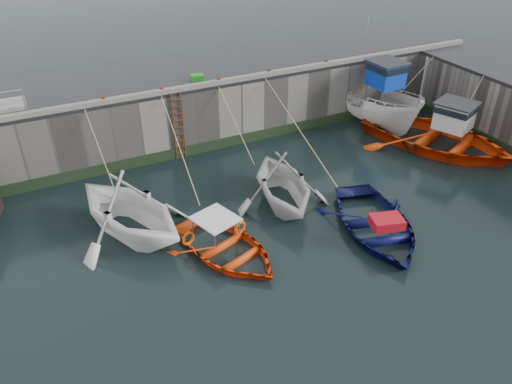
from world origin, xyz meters
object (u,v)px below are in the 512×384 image
bollard_b (162,90)px  bollard_d (269,72)px  boat_far_white (374,103)px  bollard_a (104,100)px  fish_crate (197,78)px  boat_near_white (132,234)px  ladder (179,127)px  boat_near_blue (226,253)px  bollard_e (326,63)px  bollard_c (219,80)px  boat_near_blacktrim (282,203)px  boat_far_orange (437,137)px  boat_near_navy (374,230)px

bollard_b → bollard_d: (5.30, 0.00, 0.00)m
boat_far_white → bollard_a: size_ratio=23.88×
fish_crate → bollard_d: 3.46m
boat_far_white → fish_crate: boat_far_white is taller
bollard_d → fish_crate: bearing=166.5°
bollard_a → boat_near_white: bearing=-96.5°
bollard_a → bollard_b: same height
ladder → fish_crate: size_ratio=5.44×
boat_far_white → boat_near_blue: bearing=-153.1°
bollard_a → bollard_e: bearing=0.0°
fish_crate → bollard_a: bearing=-156.9°
boat_near_blue → bollard_c: (3.11, 7.72, 3.30)m
boat_far_white → bollard_b: boat_far_white is taller
fish_crate → bollard_b: fish_crate is taller
fish_crate → bollard_a: fish_crate is taller
bollard_a → bollard_c: bearing=0.0°
boat_near_blue → boat_near_blacktrim: (3.29, 1.92, 0.00)m
boat_near_blacktrim → boat_far_orange: bearing=17.1°
boat_near_white → boat_near_navy: 9.01m
boat_far_white → boat_near_white: bearing=-167.1°
boat_near_blue → fish_crate: size_ratio=7.70×
boat_near_navy → ladder: bearing=133.6°
boat_near_navy → bollard_b: bollard_b is taller
ladder → boat_far_white: 10.59m
boat_far_white → boat_near_navy: bearing=-130.3°
bollard_b → boat_far_orange: bearing=-21.8°
boat_near_blue → fish_crate: fish_crate is taller
boat_near_blacktrim → bollard_d: bearing=78.2°
boat_far_orange → bollard_e: boat_far_orange is taller
boat_near_white → boat_far_orange: boat_far_orange is taller
boat_near_blacktrim → boat_far_orange: boat_far_orange is taller
ladder → fish_crate: 2.51m
bollard_a → bollard_b: size_ratio=1.00×
fish_crate → bollard_b: (-1.94, -0.80, -0.00)m
ladder → boat_near_navy: bearing=-62.1°
ladder → bollard_e: size_ratio=11.43×
boat_far_orange → bollard_e: (-3.51, 4.80, 2.81)m
boat_near_blue → bollard_e: bollard_e is taller
boat_far_orange → fish_crate: (-10.08, 5.60, 2.81)m
bollard_a → bollard_e: 11.00m
boat_near_blacktrim → fish_crate: (-0.94, 6.60, 3.30)m
ladder → boat_near_blue: bearing=-97.0°
boat_near_white → boat_far_white: 14.78m
bollard_b → ladder: bearing=-33.9°
boat_far_orange → bollard_d: (-6.71, 4.80, 2.81)m
boat_far_white → bollard_a: bearing=172.3°
boat_near_blacktrim → fish_crate: fish_crate is taller
bollard_a → bollard_d: 7.80m
boat_near_blue → bollard_c: bollard_c is taller
fish_crate → bollard_d: size_ratio=2.10×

